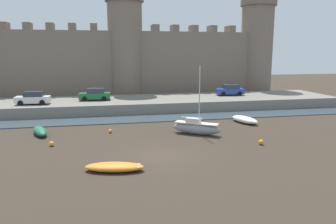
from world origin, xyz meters
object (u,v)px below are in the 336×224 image
Objects in this scene: rowboat_foreground_centre at (245,119)px; car_quay_centre_east at (95,94)px; sailboat_foreground_right at (196,127)px; mooring_buoy_near_channel at (52,144)px; rowboat_midflat_left at (115,167)px; rowboat_near_channel_right at (40,131)px; car_quay_east at (230,90)px; car_quay_west at (33,98)px; mooring_buoy_off_centre at (261,142)px; mooring_buoy_mid_mud at (110,131)px.

rowboat_foreground_centre is 20.27m from car_quay_centre_east.
sailboat_foreground_right is 1.58× the size of car_quay_centre_east.
mooring_buoy_near_channel is (-13.19, -1.43, -0.46)m from sailboat_foreground_right.
rowboat_near_channel_right is at bearing 120.18° from rowboat_midflat_left.
car_quay_east is at bearing 74.85° from rowboat_foreground_centre.
mooring_buoy_near_channel is 15.54m from car_quay_west.
car_quay_west reaches higher than mooring_buoy_off_centre.
rowboat_near_channel_right is 0.90× the size of rowboat_foreground_centre.
rowboat_midflat_left is 9.39× the size of mooring_buoy_off_centre.
rowboat_near_channel_right is 20.61m from mooring_buoy_off_centre.
rowboat_foreground_centre reaches higher than mooring_buoy_mid_mud.
car_quay_east is at bearing 74.61° from mooring_buoy_off_centre.
mooring_buoy_off_centre is at bearing 16.66° from rowboat_midflat_left.
mooring_buoy_mid_mud is 0.09× the size of car_quay_west.
car_quay_centre_east reaches higher than mooring_buoy_mid_mud.
sailboat_foreground_right is 7.81m from rowboat_foreground_centre.
car_quay_centre_east is at bearing -176.94° from car_quay_east.
mooring_buoy_off_centre reaches higher than mooring_buoy_near_channel.
car_quay_centre_east reaches higher than rowboat_near_channel_right.
sailboat_foreground_right is at bearing 133.46° from mooring_buoy_off_centre.
mooring_buoy_off_centre is at bearing -105.75° from rowboat_foreground_centre.
sailboat_foreground_right is 15.66× the size of mooring_buoy_near_channel.
car_quay_west is at bearing 158.14° from rowboat_foreground_centre.
rowboat_near_channel_right is at bearing 169.29° from sailboat_foreground_right.
rowboat_foreground_centre is at bearing -21.86° from car_quay_west.
rowboat_midflat_left is 31.14m from car_quay_east.
rowboat_near_channel_right is 11.08m from car_quay_west.
mooring_buoy_mid_mud is (-8.16, 2.21, -0.48)m from sailboat_foreground_right.
rowboat_midflat_left is at bearing -126.52° from car_quay_east.
mooring_buoy_mid_mud is 0.85× the size of mooring_buoy_off_centre.
rowboat_midflat_left is 24.03m from car_quay_centre_east.
rowboat_midflat_left is 10.66m from mooring_buoy_mid_mud.
mooring_buoy_near_channel is (1.60, -4.22, -0.18)m from rowboat_near_channel_right.
mooring_buoy_mid_mud is 14.58m from car_quay_west.
rowboat_foreground_centre is 15.06m from mooring_buoy_mid_mud.
rowboat_midflat_left is at bearing -140.83° from rowboat_foreground_centre.
mooring_buoy_near_channel is 17.35m from car_quay_centre_east.
mooring_buoy_mid_mud is at bearing -142.13° from car_quay_east.
rowboat_midflat_left reaches higher than mooring_buoy_off_centre.
car_quay_west is at bearing -165.11° from car_quay_centre_east.
sailboat_foreground_right reaches higher than car_quay_east.
mooring_buoy_off_centre reaches higher than mooring_buoy_mid_mud.
car_quay_west is 27.65m from car_quay_east.
rowboat_near_channel_right is (-6.54, 11.25, 0.09)m from rowboat_midflat_left.
car_quay_centre_east is 1.00× the size of car_quay_west.
car_quay_east is (19.94, 1.07, 0.00)m from car_quay_centre_east.
car_quay_east is at bearing 37.87° from mooring_buoy_mid_mud.
sailboat_foreground_right reaches higher than car_quay_west.
rowboat_foreground_centre is 9.20× the size of mooring_buoy_off_centre.
mooring_buoy_near_channel is at bearing -101.71° from car_quay_centre_east.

